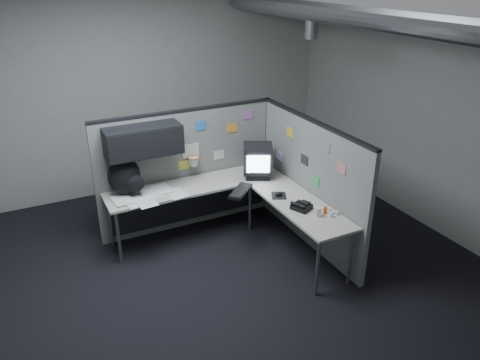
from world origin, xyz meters
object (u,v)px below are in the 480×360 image
desk (223,197)px  keyboard (240,191)px  phone (301,206)px  monitor (258,160)px  backpack (125,177)px

desk → keyboard: (0.15, -0.19, 0.14)m
keyboard → desk: bearing=129.7°
keyboard → phone: bearing=-57.5°
desk → keyboard: bearing=-51.3°
phone → desk: bearing=109.0°
phone → monitor: bearing=75.8°
monitor → phone: 1.06m
monitor → phone: bearing=-108.1°
monitor → keyboard: (-0.43, -0.35, -0.20)m
backpack → monitor: bearing=-24.4°
phone → keyboard: bearing=107.4°
desk → backpack: bearing=161.1°
keyboard → phone: 0.82m
keyboard → monitor: bearing=40.2°
backpack → keyboard: bearing=-41.4°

